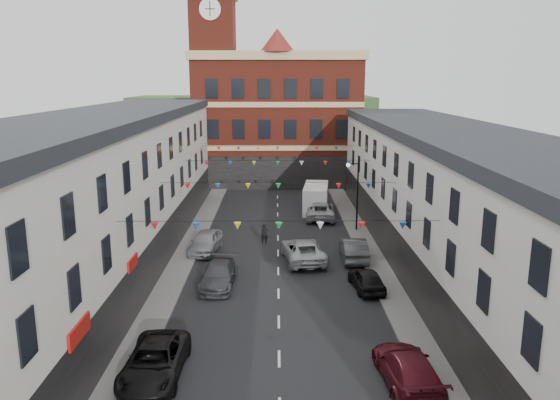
{
  "coord_description": "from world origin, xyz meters",
  "views": [
    {
      "loc": [
        -0.11,
        -31.45,
        12.91
      ],
      "look_at": [
        0.15,
        8.15,
        4.09
      ],
      "focal_mm": 35.0,
      "sensor_mm": 36.0,
      "label": 1
    }
  ],
  "objects_px": {
    "car_right_f": "(320,210)",
    "white_van": "(316,198)",
    "street_lamp": "(355,187)",
    "car_right_c": "(408,369)",
    "car_right_e": "(354,249)",
    "car_right_d": "(367,279)",
    "moving_car": "(303,250)",
    "pedestrian": "(264,234)",
    "car_left_d": "(219,275)",
    "car_left_c": "(155,361)",
    "car_left_e": "(206,242)"
  },
  "relations": [
    {
      "from": "moving_car",
      "to": "white_van",
      "type": "height_order",
      "value": "white_van"
    },
    {
      "from": "street_lamp",
      "to": "car_right_c",
      "type": "xyz_separation_m",
      "value": [
        -1.05,
        -24.33,
        -3.13
      ]
    },
    {
      "from": "street_lamp",
      "to": "car_right_c",
      "type": "bearing_deg",
      "value": -92.47
    },
    {
      "from": "car_right_d",
      "to": "white_van",
      "type": "xyz_separation_m",
      "value": [
        -1.7,
        20.84,
        0.61
      ]
    },
    {
      "from": "car_left_d",
      "to": "pedestrian",
      "type": "height_order",
      "value": "pedestrian"
    },
    {
      "from": "car_right_f",
      "to": "car_right_e",
      "type": "bearing_deg",
      "value": 101.01
    },
    {
      "from": "car_right_d",
      "to": "moving_car",
      "type": "relative_size",
      "value": 0.7
    },
    {
      "from": "street_lamp",
      "to": "moving_car",
      "type": "xyz_separation_m",
      "value": [
        -4.75,
        -7.84,
        -3.09
      ]
    },
    {
      "from": "street_lamp",
      "to": "car_right_f",
      "type": "relative_size",
      "value": 1.04
    },
    {
      "from": "car_right_d",
      "to": "pedestrian",
      "type": "distance_m",
      "value": 11.81
    },
    {
      "from": "car_right_d",
      "to": "white_van",
      "type": "distance_m",
      "value": 20.92
    },
    {
      "from": "car_left_c",
      "to": "car_left_d",
      "type": "distance_m",
      "value": 10.98
    },
    {
      "from": "pedestrian",
      "to": "street_lamp",
      "type": "bearing_deg",
      "value": 8.08
    },
    {
      "from": "car_left_d",
      "to": "car_right_d",
      "type": "distance_m",
      "value": 9.33
    },
    {
      "from": "car_right_d",
      "to": "car_left_e",
      "type": "bearing_deg",
      "value": -41.52
    },
    {
      "from": "car_right_c",
      "to": "pedestrian",
      "type": "xyz_separation_m",
      "value": [
        -6.58,
        20.75,
        0.02
      ]
    },
    {
      "from": "car_right_f",
      "to": "white_van",
      "type": "relative_size",
      "value": 0.97
    },
    {
      "from": "car_right_c",
      "to": "car_right_e",
      "type": "height_order",
      "value": "car_right_e"
    },
    {
      "from": "street_lamp",
      "to": "car_right_c",
      "type": "distance_m",
      "value": 24.55
    },
    {
      "from": "car_right_d",
      "to": "car_right_f",
      "type": "xyz_separation_m",
      "value": [
        -1.47,
        17.79,
        0.1
      ]
    },
    {
      "from": "pedestrian",
      "to": "car_right_f",
      "type": "bearing_deg",
      "value": 40.35
    },
    {
      "from": "street_lamp",
      "to": "car_right_e",
      "type": "bearing_deg",
      "value": -97.96
    },
    {
      "from": "car_right_d",
      "to": "car_right_f",
      "type": "height_order",
      "value": "car_right_f"
    },
    {
      "from": "car_left_d",
      "to": "white_van",
      "type": "xyz_separation_m",
      "value": [
        7.6,
        20.14,
        0.57
      ]
    },
    {
      "from": "moving_car",
      "to": "car_left_d",
      "type": "bearing_deg",
      "value": 33.54
    },
    {
      "from": "car_right_c",
      "to": "car_left_d",
      "type": "bearing_deg",
      "value": -54.83
    },
    {
      "from": "car_left_e",
      "to": "moving_car",
      "type": "height_order",
      "value": "same"
    },
    {
      "from": "car_right_d",
      "to": "pedestrian",
      "type": "bearing_deg",
      "value": -62.71
    },
    {
      "from": "street_lamp",
      "to": "car_right_f",
      "type": "bearing_deg",
      "value": 119.7
    },
    {
      "from": "street_lamp",
      "to": "car_right_d",
      "type": "height_order",
      "value": "street_lamp"
    },
    {
      "from": "car_left_d",
      "to": "moving_car",
      "type": "relative_size",
      "value": 0.86
    },
    {
      "from": "car_left_e",
      "to": "car_right_c",
      "type": "distance_m",
      "value": 21.64
    },
    {
      "from": "car_left_c",
      "to": "moving_car",
      "type": "height_order",
      "value": "moving_car"
    },
    {
      "from": "car_left_d",
      "to": "pedestrian",
      "type": "xyz_separation_m",
      "value": [
        2.72,
        9.1,
        0.07
      ]
    },
    {
      "from": "moving_car",
      "to": "white_van",
      "type": "xyz_separation_m",
      "value": [
        2.0,
        15.3,
        0.5
      ]
    },
    {
      "from": "car_left_d",
      "to": "pedestrian",
      "type": "relative_size",
      "value": 3.15
    },
    {
      "from": "car_left_d",
      "to": "pedestrian",
      "type": "distance_m",
      "value": 9.5
    },
    {
      "from": "car_left_c",
      "to": "white_van",
      "type": "height_order",
      "value": "white_van"
    },
    {
      "from": "car_right_c",
      "to": "car_right_e",
      "type": "bearing_deg",
      "value": -93.43
    },
    {
      "from": "car_right_c",
      "to": "street_lamp",
      "type": "bearing_deg",
      "value": -95.9
    },
    {
      "from": "car_right_c",
      "to": "car_right_e",
      "type": "xyz_separation_m",
      "value": [
        0.0,
        16.82,
        0.03
      ]
    },
    {
      "from": "car_left_c",
      "to": "pedestrian",
      "type": "relative_size",
      "value": 3.35
    },
    {
      "from": "street_lamp",
      "to": "car_right_c",
      "type": "relative_size",
      "value": 1.12
    },
    {
      "from": "car_left_d",
      "to": "white_van",
      "type": "height_order",
      "value": "white_van"
    },
    {
      "from": "car_right_d",
      "to": "car_left_d",
      "type": "bearing_deg",
      "value": -10.9
    },
    {
      "from": "car_left_c",
      "to": "white_van",
      "type": "relative_size",
      "value": 0.91
    },
    {
      "from": "street_lamp",
      "to": "pedestrian",
      "type": "relative_size",
      "value": 3.75
    },
    {
      "from": "car_right_e",
      "to": "car_left_d",
      "type": "bearing_deg",
      "value": 29.97
    },
    {
      "from": "car_right_c",
      "to": "car_right_d",
      "type": "xyz_separation_m",
      "value": [
        0.0,
        10.95,
        -0.08
      ]
    },
    {
      "from": "car_left_c",
      "to": "car_right_f",
      "type": "relative_size",
      "value": 0.93
    }
  ]
}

